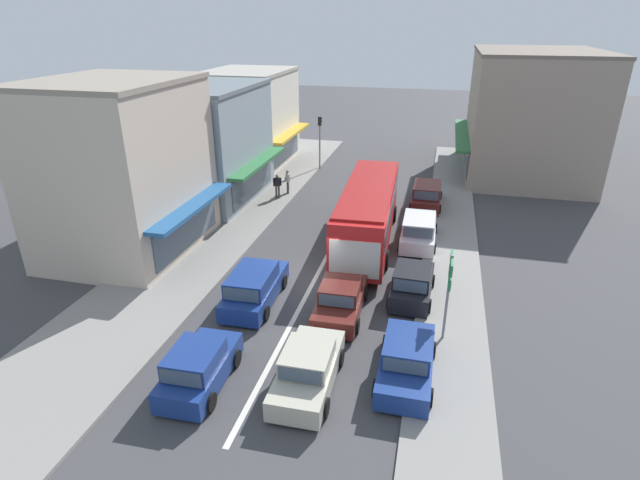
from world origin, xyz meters
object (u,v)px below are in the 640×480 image
object	(u,v)px
hatchback_behind_bus_near	(199,367)
pedestrian_browsing_midblock	(277,185)
city_bus	(368,210)
sedan_queue_far_back	(308,369)
parked_sedan_kerb_front	(407,360)
wagon_adjacent_lane_trail	(254,287)
parked_hatchback_kerb_second	(412,284)
traffic_light_downstreet	(320,134)
parked_wagon_kerb_rear	(427,195)
parked_wagon_kerb_third	(419,230)
pedestrian_with_handbag_near	(288,180)
sedan_adjacent_lane_lead	(341,299)
directional_road_sign	(450,278)

from	to	relation	value
hatchback_behind_bus_near	pedestrian_browsing_midblock	size ratio (longest dim) A/B	2.30
city_bus	hatchback_behind_bus_near	size ratio (longest dim) A/B	2.93
sedan_queue_far_back	parked_sedan_kerb_front	bearing A→B (deg)	21.52
wagon_adjacent_lane_trail	parked_hatchback_kerb_second	xyz separation A→B (m)	(6.53, 1.95, -0.04)
sedan_queue_far_back	traffic_light_downstreet	size ratio (longest dim) A/B	1.01
wagon_adjacent_lane_trail	parked_wagon_kerb_rear	xyz separation A→B (m)	(6.58, 13.89, 0.00)
parked_wagon_kerb_third	traffic_light_downstreet	bearing A→B (deg)	124.07
hatchback_behind_bus_near	parked_wagon_kerb_third	world-z (taller)	parked_wagon_kerb_third
parked_sedan_kerb_front	pedestrian_with_handbag_near	distance (m)	19.76
sedan_adjacent_lane_lead	parked_wagon_kerb_third	distance (m)	8.37
sedan_queue_far_back	pedestrian_browsing_midblock	bearing A→B (deg)	111.28
parked_wagon_kerb_third	pedestrian_with_handbag_near	distance (m)	11.03
sedan_queue_far_back	parked_sedan_kerb_front	distance (m)	3.36
wagon_adjacent_lane_trail	parked_sedan_kerb_front	size ratio (longest dim) A/B	1.08
sedan_adjacent_lane_lead	hatchback_behind_bus_near	bearing A→B (deg)	-123.93
parked_wagon_kerb_third	pedestrian_browsing_midblock	bearing A→B (deg)	153.12
parked_wagon_kerb_third	pedestrian_browsing_midblock	world-z (taller)	pedestrian_browsing_midblock
parked_hatchback_kerb_second	directional_road_sign	bearing A→B (deg)	-64.15
traffic_light_downstreet	directional_road_sign	distance (m)	23.87
parked_sedan_kerb_front	parked_wagon_kerb_third	xyz separation A→B (m)	(-0.29, 11.30, 0.08)
wagon_adjacent_lane_trail	traffic_light_downstreet	world-z (taller)	traffic_light_downstreet
parked_wagon_kerb_rear	wagon_adjacent_lane_trail	bearing A→B (deg)	-115.35
parked_sedan_kerb_front	directional_road_sign	distance (m)	3.40
parked_hatchback_kerb_second	traffic_light_downstreet	distance (m)	20.77
traffic_light_downstreet	pedestrian_browsing_midblock	xyz separation A→B (m)	(-0.98, -7.88, -1.79)
parked_wagon_kerb_rear	parked_sedan_kerb_front	bearing A→B (deg)	-89.48
traffic_light_downstreet	pedestrian_browsing_midblock	bearing A→B (deg)	-97.11
city_bus	traffic_light_downstreet	xyz separation A→B (m)	(-5.90, 13.28, 0.97)
hatchback_behind_bus_near	directional_road_sign	world-z (taller)	directional_road_sign
traffic_light_downstreet	pedestrian_with_handbag_near	size ratio (longest dim) A/B	2.58
parked_sedan_kerb_front	parked_hatchback_kerb_second	distance (m)	5.33
sedan_queue_far_back	parked_sedan_kerb_front	size ratio (longest dim) A/B	1.01
parked_hatchback_kerb_second	sedan_adjacent_lane_lead	bearing A→B (deg)	-144.73
wagon_adjacent_lane_trail	pedestrian_with_handbag_near	size ratio (longest dim) A/B	2.79
hatchback_behind_bus_near	sedan_queue_far_back	size ratio (longest dim) A/B	0.89
wagon_adjacent_lane_trail	parked_sedan_kerb_front	distance (m)	7.53
city_bus	sedan_adjacent_lane_lead	world-z (taller)	city_bus
parked_hatchback_kerb_second	parked_wagon_kerb_rear	xyz separation A→B (m)	(0.05, 11.93, 0.04)
directional_road_sign	pedestrian_with_handbag_near	world-z (taller)	directional_road_sign
pedestrian_with_handbag_near	sedan_adjacent_lane_lead	bearing A→B (deg)	-64.77
parked_hatchback_kerb_second	parked_wagon_kerb_third	bearing A→B (deg)	90.86
sedan_adjacent_lane_lead	wagon_adjacent_lane_trail	size ratio (longest dim) A/B	0.93
traffic_light_downstreet	directional_road_sign	xyz separation A→B (m)	(10.12, -21.62, -0.15)
hatchback_behind_bus_near	wagon_adjacent_lane_trail	world-z (taller)	wagon_adjacent_lane_trail
sedan_queue_far_back	wagon_adjacent_lane_trail	size ratio (longest dim) A/B	0.93
sedan_queue_far_back	sedan_adjacent_lane_lead	bearing A→B (deg)	88.06
wagon_adjacent_lane_trail	pedestrian_browsing_midblock	xyz separation A→B (m)	(-3.17, 12.80, 0.32)
sedan_adjacent_lane_lead	parked_wagon_kerb_rear	bearing A→B (deg)	78.54
traffic_light_downstreet	pedestrian_browsing_midblock	distance (m)	8.14
wagon_adjacent_lane_trail	pedestrian_browsing_midblock	size ratio (longest dim) A/B	2.79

